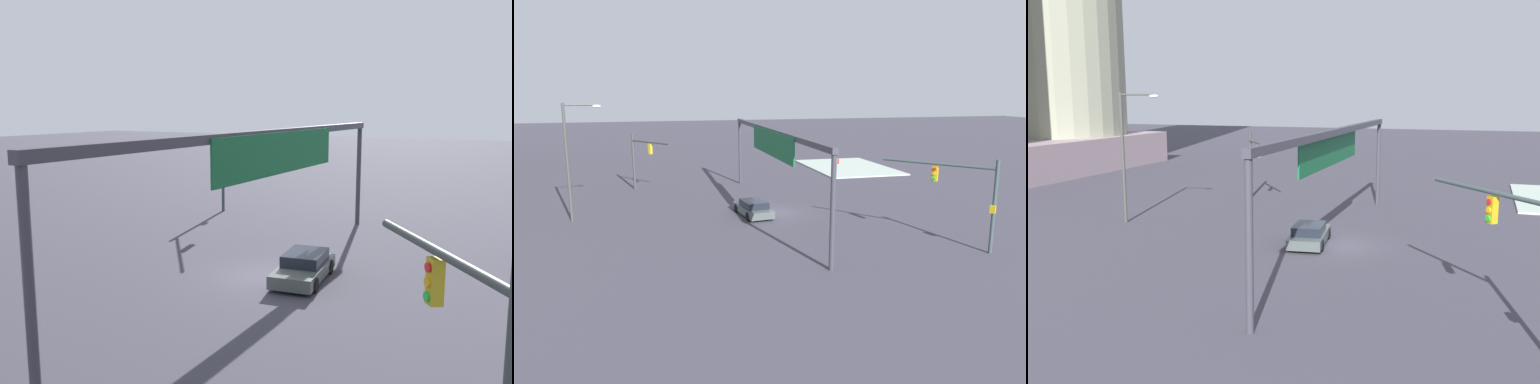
% 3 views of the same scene
% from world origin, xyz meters
% --- Properties ---
extents(ground_plane, '(229.54, 229.54, 0.00)m').
position_xyz_m(ground_plane, '(0.00, 0.00, 0.00)').
color(ground_plane, '#3C3945').
extents(traffic_signal_near_corner, '(5.80, 4.48, 5.55)m').
position_xyz_m(traffic_signal_near_corner, '(-11.08, -8.86, 3.74)').
color(traffic_signal_near_corner, '#334344').
rests_on(traffic_signal_near_corner, ground).
extents(traffic_signal_opposite_side, '(4.39, 3.32, 5.35)m').
position_xyz_m(traffic_signal_opposite_side, '(11.36, 9.81, 3.50)').
color(traffic_signal_opposite_side, '#363B3A').
rests_on(traffic_signal_opposite_side, ground).
extents(streetlamp_curved_arm, '(0.74, 2.61, 8.51)m').
position_xyz_m(streetlamp_curved_arm, '(1.20, 14.52, 4.93)').
color(streetlamp_curved_arm, '#3E3F3C').
rests_on(streetlamp_curved_arm, ground).
extents(overhead_sign_gantry, '(25.70, 0.43, 6.56)m').
position_xyz_m(overhead_sign_gantry, '(-0.21, 0.20, 5.58)').
color(overhead_sign_gantry, '#36363F').
rests_on(overhead_sign_gantry, ground).
extents(sedan_car_approaching, '(4.62, 2.39, 1.21)m').
position_xyz_m(sedan_car_approaching, '(-0.33, 1.66, 0.57)').
color(sedan_car_approaching, '#454D4B').
rests_on(sedan_car_approaching, ground).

